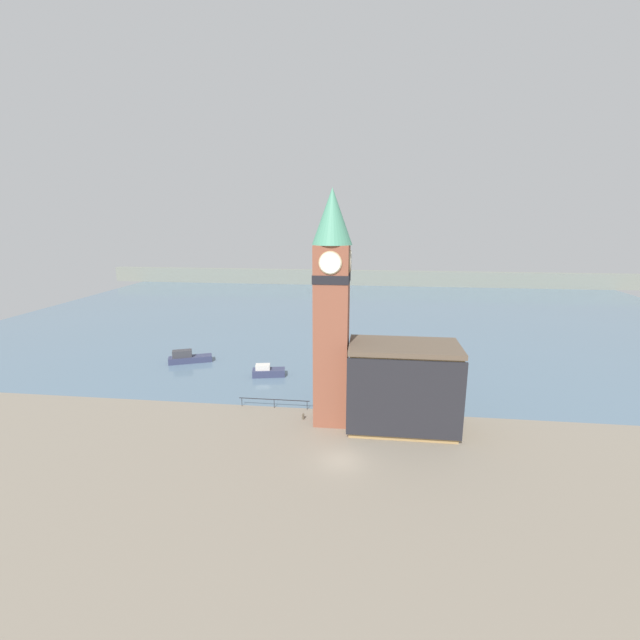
# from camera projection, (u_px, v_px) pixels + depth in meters

# --- Properties ---
(ground_plane) EXTENTS (160.00, 160.00, 0.00)m
(ground_plane) POSITION_uv_depth(u_px,v_px,m) (341.00, 460.00, 40.11)
(ground_plane) COLOR gray
(water) EXTENTS (160.00, 120.00, 0.00)m
(water) POSITION_uv_depth(u_px,v_px,m) (361.00, 308.00, 108.52)
(water) COLOR slate
(water) RESTS_ON ground_plane
(far_shoreline) EXTENTS (180.00, 3.00, 5.00)m
(far_shoreline) POSITION_uv_depth(u_px,v_px,m) (364.00, 278.00, 146.60)
(far_shoreline) COLOR gray
(far_shoreline) RESTS_ON water
(pier_railing) EXTENTS (8.58, 0.08, 1.09)m
(pier_railing) POSITION_uv_depth(u_px,v_px,m) (274.00, 400.00, 51.11)
(pier_railing) COLOR #232328
(pier_railing) RESTS_ON ground_plane
(clock_tower) EXTENTS (4.13, 4.13, 25.16)m
(clock_tower) POSITION_uv_depth(u_px,v_px,m) (332.00, 304.00, 44.95)
(clock_tower) COLOR brown
(clock_tower) RESTS_ON ground_plane
(pier_building) EXTENTS (11.60, 6.65, 9.38)m
(pier_building) POSITION_uv_depth(u_px,v_px,m) (403.00, 387.00, 45.38)
(pier_building) COLOR #A88451
(pier_building) RESTS_ON ground_plane
(boat_near) EXTENTS (4.91, 2.78, 1.75)m
(boat_near) POSITION_uv_depth(u_px,v_px,m) (268.00, 371.00, 61.61)
(boat_near) COLOR #333856
(boat_near) RESTS_ON water
(boat_far) EXTENTS (6.82, 4.26, 2.06)m
(boat_far) POSITION_uv_depth(u_px,v_px,m) (188.00, 358.00, 67.47)
(boat_far) COLOR #333856
(boat_far) RESTS_ON water
(mooring_bollard_near) EXTENTS (0.26, 0.26, 0.73)m
(mooring_bollard_near) POSITION_uv_depth(u_px,v_px,m) (303.00, 416.00, 48.27)
(mooring_bollard_near) COLOR brown
(mooring_bollard_near) RESTS_ON ground_plane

